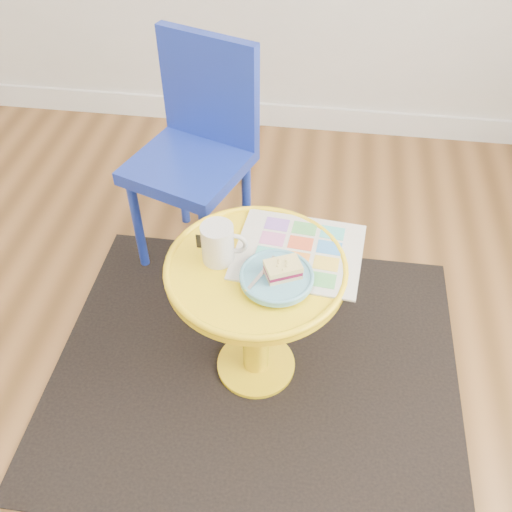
# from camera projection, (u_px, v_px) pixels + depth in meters

# --- Properties ---
(floor) EXTENTS (4.00, 4.00, 0.00)m
(floor) POSITION_uv_depth(u_px,v_px,m) (8.00, 499.00, 1.56)
(floor) COLOR brown
(floor) RESTS_ON ground
(rug) EXTENTS (1.30, 1.10, 0.01)m
(rug) POSITION_uv_depth(u_px,v_px,m) (256.00, 366.00, 1.87)
(rug) COLOR black
(rug) RESTS_ON ground
(side_table) EXTENTS (0.50, 0.50, 0.47)m
(side_table) POSITION_uv_depth(u_px,v_px,m) (256.00, 299.00, 1.63)
(side_table) COLOR yellow
(side_table) RESTS_ON ground
(chair) EXTENTS (0.46, 0.46, 0.82)m
(chair) POSITION_uv_depth(u_px,v_px,m) (197.00, 144.00, 1.96)
(chair) COLOR #182EA1
(chair) RESTS_ON ground
(newspaper) EXTENTS (0.37, 0.32, 0.01)m
(newspaper) POSITION_uv_depth(u_px,v_px,m) (299.00, 252.00, 1.57)
(newspaper) COLOR silver
(newspaper) RESTS_ON side_table
(mug) EXTENTS (0.13, 0.09, 0.12)m
(mug) POSITION_uv_depth(u_px,v_px,m) (219.00, 242.00, 1.52)
(mug) COLOR silver
(mug) RESTS_ON side_table
(plate) EXTENTS (0.19, 0.19, 0.02)m
(plate) POSITION_uv_depth(u_px,v_px,m) (277.00, 278.00, 1.48)
(plate) COLOR #5BA6C2
(plate) RESTS_ON newspaper
(cake_slice) EXTENTS (0.11, 0.09, 0.04)m
(cake_slice) POSITION_uv_depth(u_px,v_px,m) (283.00, 269.00, 1.46)
(cake_slice) COLOR #D3BC8C
(cake_slice) RESTS_ON plate
(fork) EXTENTS (0.07, 0.14, 0.00)m
(fork) POSITION_uv_depth(u_px,v_px,m) (263.00, 273.00, 1.48)
(fork) COLOR silver
(fork) RESTS_ON plate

